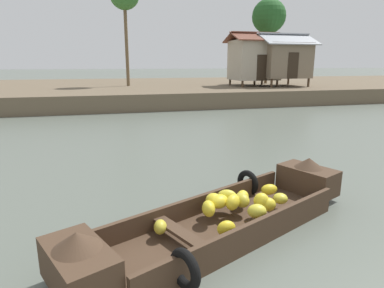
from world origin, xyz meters
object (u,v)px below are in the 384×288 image
at_px(stilt_house_mid_right, 282,60).
at_px(palm_tree_near, 269,17).
at_px(stilt_house_mid_left, 254,59).
at_px(banana_boat, 226,216).

height_order(stilt_house_mid_right, palm_tree_near, palm_tree_near).
relative_size(stilt_house_mid_left, stilt_house_mid_right, 0.96).
height_order(stilt_house_mid_left, palm_tree_near, palm_tree_near).
bearing_deg(stilt_house_mid_left, banana_boat, -115.87).
distance_m(stilt_house_mid_right, palm_tree_near, 4.65).
distance_m(stilt_house_mid_left, stilt_house_mid_right, 2.08).
bearing_deg(palm_tree_near, banana_boat, -118.24).
bearing_deg(stilt_house_mid_left, stilt_house_mid_right, -15.88).
relative_size(banana_boat, stilt_house_mid_right, 1.30).
bearing_deg(stilt_house_mid_right, stilt_house_mid_left, 164.12).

